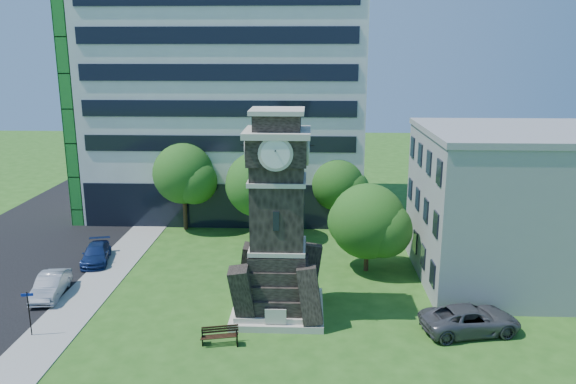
{
  "coord_description": "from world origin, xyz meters",
  "views": [
    {
      "loc": [
        4.88,
        -29.1,
        15.29
      ],
      "look_at": [
        3.44,
        5.92,
        6.51
      ],
      "focal_mm": 35.0,
      "sensor_mm": 36.0,
      "label": 1
    }
  ],
  "objects_px": {
    "clock_tower": "(278,229)",
    "car_east_lot": "(470,319)",
    "car_street_north": "(96,254)",
    "street_sign": "(29,309)",
    "park_bench": "(220,335)",
    "car_street_mid": "(51,285)"
  },
  "relations": [
    {
      "from": "clock_tower",
      "to": "car_street_mid",
      "type": "relative_size",
      "value": 2.78
    },
    {
      "from": "car_street_mid",
      "to": "car_street_north",
      "type": "height_order",
      "value": "car_street_mid"
    },
    {
      "from": "car_street_north",
      "to": "car_east_lot",
      "type": "distance_m",
      "value": 26.8
    },
    {
      "from": "clock_tower",
      "to": "car_street_mid",
      "type": "xyz_separation_m",
      "value": [
        -14.73,
        1.67,
        -4.56
      ]
    },
    {
      "from": "car_east_lot",
      "to": "clock_tower",
      "type": "bearing_deg",
      "value": 67.03
    },
    {
      "from": "clock_tower",
      "to": "car_east_lot",
      "type": "height_order",
      "value": "clock_tower"
    },
    {
      "from": "car_east_lot",
      "to": "street_sign",
      "type": "xyz_separation_m",
      "value": [
        -24.35,
        -1.44,
        0.87
      ]
    },
    {
      "from": "car_street_north",
      "to": "park_bench",
      "type": "height_order",
      "value": "car_street_north"
    },
    {
      "from": "street_sign",
      "to": "park_bench",
      "type": "bearing_deg",
      "value": -15.1
    },
    {
      "from": "car_street_north",
      "to": "street_sign",
      "type": "bearing_deg",
      "value": -99.48
    },
    {
      "from": "car_street_north",
      "to": "car_east_lot",
      "type": "bearing_deg",
      "value": -33.98
    },
    {
      "from": "car_east_lot",
      "to": "street_sign",
      "type": "bearing_deg",
      "value": 81.2
    },
    {
      "from": "park_bench",
      "to": "street_sign",
      "type": "xyz_separation_m",
      "value": [
        -10.56,
        0.46,
        1.1
      ]
    },
    {
      "from": "clock_tower",
      "to": "car_street_mid",
      "type": "bearing_deg",
      "value": 173.53
    },
    {
      "from": "car_street_mid",
      "to": "car_east_lot",
      "type": "distance_m",
      "value": 25.88
    },
    {
      "from": "clock_tower",
      "to": "car_street_north",
      "type": "bearing_deg",
      "value": 151.19
    },
    {
      "from": "park_bench",
      "to": "car_street_north",
      "type": "bearing_deg",
      "value": 121.1
    },
    {
      "from": "car_east_lot",
      "to": "car_street_mid",
      "type": "bearing_deg",
      "value": 69.5
    },
    {
      "from": "car_street_north",
      "to": "street_sign",
      "type": "xyz_separation_m",
      "value": [
        0.6,
        -11.25,
        0.98
      ]
    },
    {
      "from": "park_bench",
      "to": "street_sign",
      "type": "distance_m",
      "value": 10.62
    },
    {
      "from": "car_east_lot",
      "to": "park_bench",
      "type": "height_order",
      "value": "car_east_lot"
    },
    {
      "from": "clock_tower",
      "to": "street_sign",
      "type": "distance_m",
      "value": 14.39
    }
  ]
}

